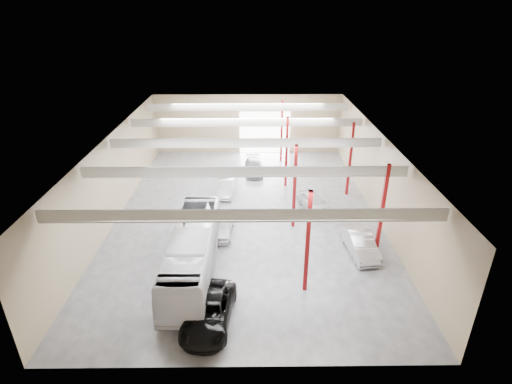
{
  "coord_description": "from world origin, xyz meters",
  "views": [
    {
      "loc": [
        0.48,
        -30.36,
        16.61
      ],
      "look_at": [
        0.79,
        -0.12,
        2.2
      ],
      "focal_mm": 28.0,
      "sensor_mm": 36.0,
      "label": 1
    }
  ],
  "objects_px": {
    "car_row_a": "(221,224)",
    "car_row_c": "(254,167)",
    "black_sedan": "(209,312)",
    "car_right_far": "(313,201)",
    "car_right_near": "(360,243)",
    "car_row_b": "(226,187)",
    "coach_bus": "(193,251)"
  },
  "relations": [
    {
      "from": "car_row_a",
      "to": "car_row_c",
      "type": "height_order",
      "value": "car_row_a"
    },
    {
      "from": "coach_bus",
      "to": "black_sedan",
      "type": "relative_size",
      "value": 2.15
    },
    {
      "from": "car_right_far",
      "to": "car_right_near",
      "type": "bearing_deg",
      "value": -89.83
    },
    {
      "from": "car_row_c",
      "to": "car_right_far",
      "type": "relative_size",
      "value": 1.1
    },
    {
      "from": "black_sedan",
      "to": "car_row_b",
      "type": "xyz_separation_m",
      "value": [
        0.0,
        17.05,
        -0.08
      ]
    },
    {
      "from": "black_sedan",
      "to": "car_row_b",
      "type": "height_order",
      "value": "black_sedan"
    },
    {
      "from": "car_row_a",
      "to": "car_row_c",
      "type": "distance_m",
      "value": 12.68
    },
    {
      "from": "black_sedan",
      "to": "car_row_a",
      "type": "xyz_separation_m",
      "value": [
        0.0,
        9.86,
        0.01
      ]
    },
    {
      "from": "coach_bus",
      "to": "car_right_far",
      "type": "bearing_deg",
      "value": 44.37
    },
    {
      "from": "car_row_b",
      "to": "car_row_c",
      "type": "height_order",
      "value": "car_row_b"
    },
    {
      "from": "car_right_near",
      "to": "car_right_far",
      "type": "xyz_separation_m",
      "value": [
        -2.44,
        6.86,
        -0.08
      ]
    },
    {
      "from": "car_right_near",
      "to": "car_row_c",
      "type": "bearing_deg",
      "value": 110.62
    },
    {
      "from": "car_right_near",
      "to": "coach_bus",
      "type": "bearing_deg",
      "value": -175.68
    },
    {
      "from": "car_row_b",
      "to": "car_right_far",
      "type": "distance_m",
      "value": 8.47
    },
    {
      "from": "car_row_a",
      "to": "car_right_far",
      "type": "height_order",
      "value": "car_row_a"
    },
    {
      "from": "car_row_b",
      "to": "car_right_near",
      "type": "bearing_deg",
      "value": -40.31
    },
    {
      "from": "car_right_far",
      "to": "car_row_c",
      "type": "bearing_deg",
      "value": 102.41
    },
    {
      "from": "black_sedan",
      "to": "car_right_far",
      "type": "xyz_separation_m",
      "value": [
        7.86,
        13.87,
        -0.05
      ]
    },
    {
      "from": "car_row_b",
      "to": "car_row_c",
      "type": "relative_size",
      "value": 0.9
    },
    {
      "from": "black_sedan",
      "to": "car_right_near",
      "type": "xyz_separation_m",
      "value": [
        10.3,
        7.01,
        0.03
      ]
    },
    {
      "from": "car_row_b",
      "to": "car_right_near",
      "type": "xyz_separation_m",
      "value": [
        10.3,
        -10.04,
        0.11
      ]
    },
    {
      "from": "car_row_b",
      "to": "car_row_c",
      "type": "bearing_deg",
      "value": 66.94
    },
    {
      "from": "black_sedan",
      "to": "car_row_c",
      "type": "bearing_deg",
      "value": 89.46
    },
    {
      "from": "black_sedan",
      "to": "car_row_c",
      "type": "relative_size",
      "value": 1.18
    },
    {
      "from": "car_row_b",
      "to": "car_right_near",
      "type": "distance_m",
      "value": 14.38
    },
    {
      "from": "black_sedan",
      "to": "car_row_c",
      "type": "xyz_separation_m",
      "value": [
        2.65,
        22.25,
        -0.09
      ]
    },
    {
      "from": "coach_bus",
      "to": "black_sedan",
      "type": "bearing_deg",
      "value": -72.41
    },
    {
      "from": "car_row_a",
      "to": "car_right_far",
      "type": "distance_m",
      "value": 8.82
    },
    {
      "from": "car_right_near",
      "to": "black_sedan",
      "type": "bearing_deg",
      "value": -151.78
    },
    {
      "from": "coach_bus",
      "to": "car_row_b",
      "type": "height_order",
      "value": "coach_bus"
    },
    {
      "from": "car_row_a",
      "to": "car_row_b",
      "type": "xyz_separation_m",
      "value": [
        0.0,
        7.2,
        -0.08
      ]
    },
    {
      "from": "car_row_a",
      "to": "car_row_b",
      "type": "distance_m",
      "value": 7.2
    }
  ]
}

